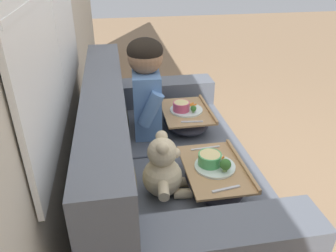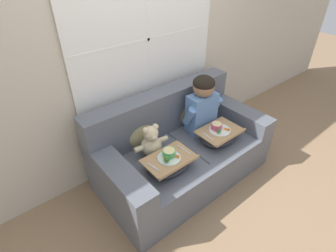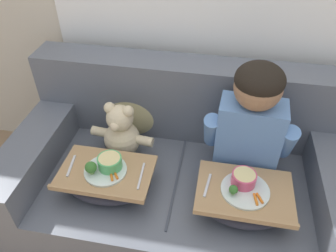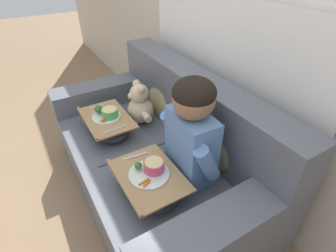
{
  "view_description": "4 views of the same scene",
  "coord_description": "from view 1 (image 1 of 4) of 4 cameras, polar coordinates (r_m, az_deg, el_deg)",
  "views": [
    {
      "loc": [
        -1.67,
        0.3,
        1.56
      ],
      "look_at": [
        -0.03,
        0.02,
        0.65
      ],
      "focal_mm": 35.0,
      "sensor_mm": 36.0,
      "label": 1
    },
    {
      "loc": [
        -1.47,
        -1.54,
        2.16
      ],
      "look_at": [
        -0.1,
        0.14,
        0.64
      ],
      "focal_mm": 28.0,
      "sensor_mm": 36.0,
      "label": 2
    },
    {
      "loc": [
        0.17,
        -1.21,
        1.76
      ],
      "look_at": [
        -0.07,
        0.09,
        0.68
      ],
      "focal_mm": 35.0,
      "sensor_mm": 36.0,
      "label": 3
    },
    {
      "loc": [
        1.28,
        -0.61,
        1.61
      ],
      "look_at": [
        0.01,
        0.15,
        0.58
      ],
      "focal_mm": 28.0,
      "sensor_mm": 36.0,
      "label": 4
    }
  ],
  "objects": [
    {
      "name": "throw_pillow_behind_child",
      "position": [
        2.22,
        -8.66,
        2.92
      ],
      "size": [
        0.38,
        0.18,
        0.39
      ],
      "color": "#898456",
      "rests_on": "couch"
    },
    {
      "name": "lap_tray_teddy",
      "position": [
        1.76,
        8.02,
        -8.54
      ],
      "size": [
        0.47,
        0.31,
        0.21
      ],
      "color": "#2D2D38",
      "rests_on": "teddy_bear"
    },
    {
      "name": "couch",
      "position": [
        2.09,
        -1.47,
        -7.66
      ],
      "size": [
        1.8,
        0.96,
        0.9
      ],
      "color": "#565B66",
      "rests_on": "ground_plane"
    },
    {
      "name": "teddy_bear",
      "position": [
        1.67,
        -0.84,
        -7.67
      ],
      "size": [
        0.37,
        0.26,
        0.34
      ],
      "color": "beige",
      "rests_on": "couch"
    },
    {
      "name": "throw_pillow_behind_teddy",
      "position": [
        1.63,
        -7.77,
        -7.33
      ],
      "size": [
        0.35,
        0.17,
        0.37
      ],
      "color": "tan",
      "rests_on": "couch"
    },
    {
      "name": "ground_plane",
      "position": [
        2.3,
        0.39,
        -13.96
      ],
      "size": [
        14.0,
        14.0,
        0.0
      ],
      "primitive_type": "plane",
      "color": "#8E7051"
    },
    {
      "name": "child_figure",
      "position": [
        2.16,
        -3.82,
        7.55
      ],
      "size": [
        0.46,
        0.23,
        0.65
      ],
      "color": "#5B84BC",
      "rests_on": "couch"
    },
    {
      "name": "wall_back_with_window",
      "position": [
        1.72,
        -21.17,
        18.37
      ],
      "size": [
        8.0,
        0.08,
        2.6
      ],
      "color": "beige",
      "rests_on": "ground_plane"
    },
    {
      "name": "lap_tray_child",
      "position": [
        2.32,
        3.15,
        1.44
      ],
      "size": [
        0.45,
        0.33,
        0.2
      ],
      "color": "#2D2D38",
      "rests_on": "child_figure"
    }
  ]
}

